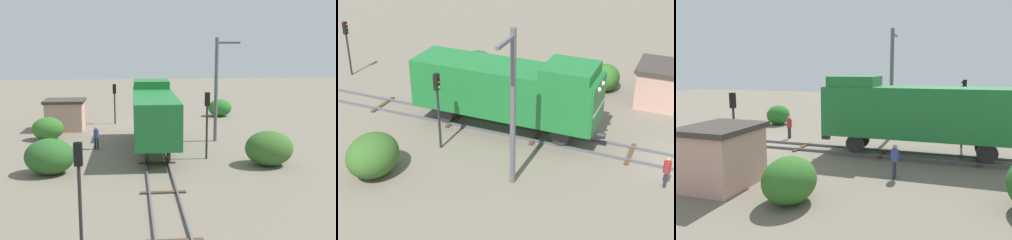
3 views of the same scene
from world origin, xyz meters
The scene contains 10 objects.
locomotive centered at (0.00, 10.08, 2.77)m, with size 2.90×11.60×4.60m.
traffic_signal_mid centered at (-3.40, 12.82, 3.12)m, with size 0.32×0.34×4.51m.
traffic_signal_far centered at (3.60, 24.47, 2.85)m, with size 0.32×0.34×4.09m.
worker_near_track centered at (-2.40, 0.57, 1.00)m, with size 0.38×0.38×1.70m.
worker_by_signal centered at (4.20, 9.62, 1.00)m, with size 0.38×0.38×1.70m.
catenary_mast centered at (-5.06, 7.76, 4.30)m, with size 1.94×0.28×8.11m.
relay_hut centered at (7.50, 2.41, 1.39)m, with size 3.50×2.90×2.74m.
bush_near centered at (8.32, 6.19, 0.92)m, with size 2.52×2.06×1.83m, color #316B26.
bush_mid centered at (6.48, 15.31, 1.08)m, with size 2.96×2.42×2.15m, color #2A5D26.
bush_far centered at (-7.09, 14.67, 1.11)m, with size 3.06×2.51×2.23m, color #356126.
Camera 2 is at (-25.28, -0.47, 14.81)m, focal length 55.00 mm.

